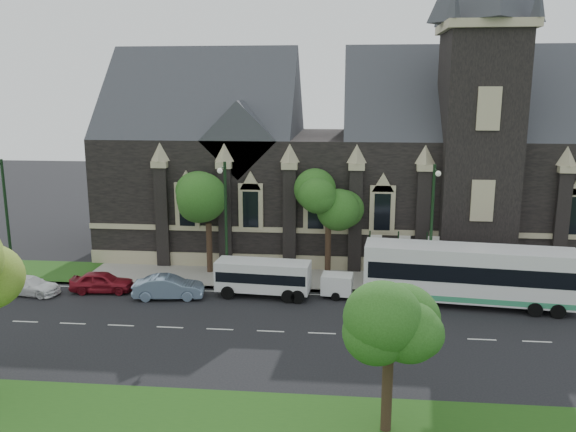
# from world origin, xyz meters

# --- Properties ---
(ground) EXTENTS (160.00, 160.00, 0.00)m
(ground) POSITION_xyz_m (0.00, 0.00, 0.00)
(ground) COLOR black
(ground) RESTS_ON ground
(sidewalk) EXTENTS (80.00, 5.00, 0.15)m
(sidewalk) POSITION_xyz_m (0.00, 9.50, 0.07)
(sidewalk) COLOR gray
(sidewalk) RESTS_ON ground
(museum) EXTENTS (40.00, 17.70, 29.90)m
(museum) POSITION_xyz_m (5.12, 18.78, 8.17)
(museum) COLOR black
(museum) RESTS_ON ground
(tree_park_east) EXTENTS (3.40, 3.40, 6.28)m
(tree_park_east) POSITION_xyz_m (6.18, -9.32, 4.62)
(tree_park_east) COLOR black
(tree_park_east) RESTS_ON ground
(tree_walk_right) EXTENTS (4.08, 4.08, 7.80)m
(tree_walk_right) POSITION_xyz_m (3.21, 10.71, 5.82)
(tree_walk_right) COLOR black
(tree_walk_right) RESTS_ON ground
(tree_walk_left) EXTENTS (3.91, 3.91, 7.64)m
(tree_walk_left) POSITION_xyz_m (-5.80, 10.70, 5.73)
(tree_walk_left) COLOR black
(tree_walk_left) RESTS_ON ground
(street_lamp_near) EXTENTS (0.36, 1.88, 9.00)m
(street_lamp_near) POSITION_xyz_m (10.00, 7.09, 5.11)
(street_lamp_near) COLOR black
(street_lamp_near) RESTS_ON ground
(street_lamp_mid) EXTENTS (0.36, 1.88, 9.00)m
(street_lamp_mid) POSITION_xyz_m (-4.00, 7.09, 5.11)
(street_lamp_mid) COLOR black
(street_lamp_mid) RESTS_ON ground
(street_lamp_far) EXTENTS (0.36, 1.88, 9.00)m
(street_lamp_far) POSITION_xyz_m (-20.00, 7.09, 5.11)
(street_lamp_far) COLOR black
(street_lamp_far) RESTS_ON ground
(banner_flag_left) EXTENTS (0.90, 0.10, 4.00)m
(banner_flag_left) POSITION_xyz_m (6.29, 9.00, 2.38)
(banner_flag_left) COLOR black
(banner_flag_left) RESTS_ON ground
(banner_flag_center) EXTENTS (0.90, 0.10, 4.00)m
(banner_flag_center) POSITION_xyz_m (8.29, 9.00, 2.38)
(banner_flag_center) COLOR black
(banner_flag_center) RESTS_ON ground
(banner_flag_right) EXTENTS (0.90, 0.10, 4.00)m
(banner_flag_right) POSITION_xyz_m (10.29, 9.00, 2.38)
(banner_flag_right) COLOR black
(banner_flag_right) RESTS_ON ground
(tour_coach) EXTENTS (13.48, 4.23, 3.87)m
(tour_coach) POSITION_xyz_m (12.23, 5.62, 2.10)
(tour_coach) COLOR silver
(tour_coach) RESTS_ON ground
(shuttle_bus) EXTENTS (6.49, 2.72, 2.45)m
(shuttle_bus) POSITION_xyz_m (-1.21, 5.88, 1.43)
(shuttle_bus) COLOR silver
(shuttle_bus) RESTS_ON ground
(box_trailer) EXTENTS (3.03, 1.79, 1.58)m
(box_trailer) POSITION_xyz_m (3.77, 6.20, 0.90)
(box_trailer) COLOR silver
(box_trailer) RESTS_ON ground
(sedan) EXTENTS (4.85, 2.22, 1.54)m
(sedan) POSITION_xyz_m (-7.52, 4.86, 0.77)
(sedan) COLOR #7991AF
(sedan) RESTS_ON ground
(car_far_red) EXTENTS (4.42, 2.08, 1.46)m
(car_far_red) POSITION_xyz_m (-12.51, 5.64, 0.73)
(car_far_red) COLOR maroon
(car_far_red) RESTS_ON ground
(car_far_white) EXTENTS (4.44, 2.23, 1.24)m
(car_far_white) POSITION_xyz_m (-17.28, 4.71, 0.62)
(car_far_white) COLOR white
(car_far_white) RESTS_ON ground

